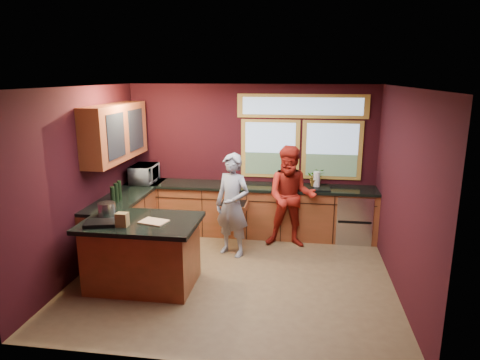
% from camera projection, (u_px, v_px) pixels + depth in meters
% --- Properties ---
extents(floor, '(4.50, 4.50, 0.00)m').
position_uv_depth(floor, '(234.00, 275.00, 6.26)').
color(floor, brown).
rests_on(floor, ground).
extents(room_shell, '(4.52, 4.02, 2.71)m').
position_uv_depth(room_shell, '(197.00, 149.00, 6.23)').
color(room_shell, black).
rests_on(room_shell, ground).
extents(back_counter, '(4.50, 0.64, 0.93)m').
position_uv_depth(back_counter, '(260.00, 210.00, 7.76)').
color(back_counter, '#603216').
rests_on(back_counter, floor).
extents(left_counter, '(0.64, 2.30, 0.93)m').
position_uv_depth(left_counter, '(129.00, 220.00, 7.24)').
color(left_counter, '#603216').
rests_on(left_counter, floor).
extents(island, '(1.55, 1.05, 0.95)m').
position_uv_depth(island, '(143.00, 253.00, 5.87)').
color(island, '#603216').
rests_on(island, floor).
extents(person_grey, '(0.72, 0.61, 1.67)m').
position_uv_depth(person_grey, '(232.00, 205.00, 6.81)').
color(person_grey, slate).
rests_on(person_grey, floor).
extents(person_red, '(0.85, 0.66, 1.73)m').
position_uv_depth(person_red, '(291.00, 197.00, 7.15)').
color(person_red, maroon).
rests_on(person_red, floor).
extents(microwave, '(0.42, 0.61, 0.33)m').
position_uv_depth(microwave, '(144.00, 174.00, 7.82)').
color(microwave, '#999999').
rests_on(microwave, left_counter).
extents(potted_plant, '(0.31, 0.27, 0.34)m').
position_uv_depth(potted_plant, '(316.00, 177.00, 7.51)').
color(potted_plant, '#999999').
rests_on(potted_plant, back_counter).
extents(paper_towel, '(0.12, 0.12, 0.28)m').
position_uv_depth(paper_towel, '(317.00, 180.00, 7.47)').
color(paper_towel, white).
rests_on(paper_towel, back_counter).
extents(cutting_board, '(0.40, 0.33, 0.02)m').
position_uv_depth(cutting_board, '(154.00, 222.00, 5.68)').
color(cutting_board, '#A97D56').
rests_on(cutting_board, island).
extents(stock_pot, '(0.24, 0.24, 0.18)m').
position_uv_depth(stock_pot, '(107.00, 209.00, 5.96)').
color(stock_pot, silver).
rests_on(stock_pot, island).
extents(paper_bag, '(0.15, 0.12, 0.18)m').
position_uv_depth(paper_bag, '(122.00, 220.00, 5.52)').
color(paper_bag, brown).
rests_on(paper_bag, island).
extents(black_tray, '(0.46, 0.37, 0.05)m').
position_uv_depth(black_tray, '(101.00, 223.00, 5.58)').
color(black_tray, black).
rests_on(black_tray, island).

